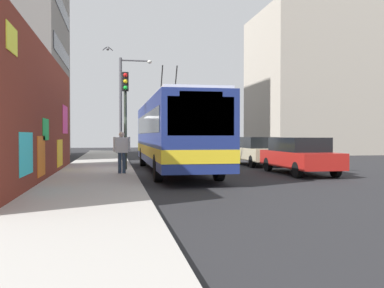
{
  "coord_description": "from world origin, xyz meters",
  "views": [
    {
      "loc": [
        -19.47,
        0.86,
        1.67
      ],
      "look_at": [
        0.46,
        -2.8,
        1.26
      ],
      "focal_mm": 39.91,
      "sensor_mm": 36.0,
      "label": 1
    }
  ],
  "objects": [
    {
      "name": "parked_car_red",
      "position": [
        -2.23,
        -7.0,
        0.84
      ],
      "size": [
        4.88,
        1.84,
        1.58
      ],
      "color": "#B21E19",
      "rests_on": "ground_plane"
    },
    {
      "name": "ground_plane",
      "position": [
        0.0,
        0.0,
        0.0
      ],
      "size": [
        80.0,
        80.0,
        0.0
      ],
      "primitive_type": "plane",
      "color": "#232326"
    },
    {
      "name": "parked_car_champagne",
      "position": [
        3.3,
        -7.0,
        0.84
      ],
      "size": [
        4.82,
        1.81,
        1.58
      ],
      "color": "#C6B793",
      "rests_on": "ground_plane"
    },
    {
      "name": "sidewalk_slab",
      "position": [
        0.0,
        1.6,
        0.07
      ],
      "size": [
        48.0,
        3.2,
        0.15
      ],
      "primitive_type": "cube",
      "color": "#ADA8A0",
      "rests_on": "ground_plane"
    },
    {
      "name": "pedestrian_at_curb",
      "position": [
        -2.17,
        0.55,
        1.13
      ],
      "size": [
        0.22,
        0.67,
        1.67
      ],
      "color": "#2D3F59",
      "rests_on": "sidewalk_slab"
    },
    {
      "name": "traffic_light",
      "position": [
        -0.22,
        0.35,
        3.07
      ],
      "size": [
        0.49,
        0.28,
        4.35
      ],
      "color": "#2D382D",
      "rests_on": "sidewalk_slab"
    },
    {
      "name": "graffiti_wall",
      "position": [
        -3.33,
        3.35,
        2.38
      ],
      "size": [
        15.33,
        0.32,
        4.76
      ],
      "color": "maroon",
      "rests_on": "ground_plane"
    },
    {
      "name": "city_bus",
      "position": [
        -0.29,
        -1.8,
        1.82
      ],
      "size": [
        12.56,
        2.52,
        5.04
      ],
      "color": "navy",
      "rests_on": "ground_plane"
    },
    {
      "name": "street_lamp",
      "position": [
        6.62,
        0.21,
        3.76
      ],
      "size": [
        0.44,
        1.98,
        6.2
      ],
      "color": "#4C4C51",
      "rests_on": "sidewalk_slab"
    },
    {
      "name": "building_far_right",
      "position": [
        17.77,
        -17.0,
        6.49
      ],
      "size": [
        9.79,
        9.48,
        12.97
      ],
      "color": "#B2A899",
      "rests_on": "ground_plane"
    }
  ]
}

